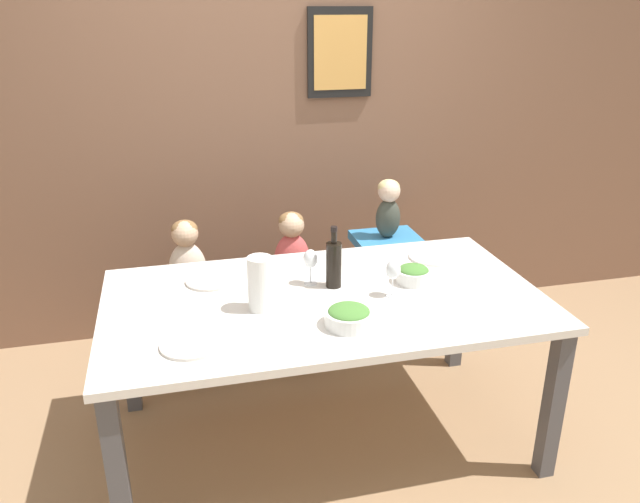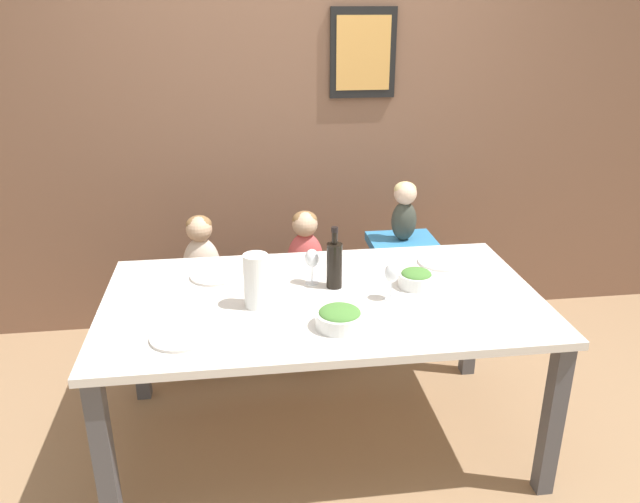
{
  "view_description": "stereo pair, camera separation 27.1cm",
  "coord_description": "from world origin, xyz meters",
  "px_view_note": "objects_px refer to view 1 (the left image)",
  "views": [
    {
      "loc": [
        -0.6,
        -2.36,
        1.95
      ],
      "look_at": [
        0.0,
        0.08,
        0.93
      ],
      "focal_mm": 35.0,
      "sensor_mm": 36.0,
      "label": 1
    },
    {
      "loc": [
        -0.34,
        -2.41,
        1.95
      ],
      "look_at": [
        0.0,
        0.08,
        0.93
      ],
      "focal_mm": 35.0,
      "sensor_mm": 36.0,
      "label": 2
    }
  ],
  "objects_px": {
    "chair_far_center": "(293,298)",
    "person_child_center": "(292,250)",
    "chair_far_left": "(191,309)",
    "wine_glass_near": "(393,271)",
    "wine_glass_far": "(310,260)",
    "dinner_plate_back_left": "(211,280)",
    "person_baby_right": "(388,204)",
    "wine_bottle": "(334,263)",
    "chair_right_highchair": "(386,261)",
    "paper_towel_roll": "(260,284)",
    "dinner_plate_back_right": "(432,257)",
    "person_child_left": "(187,259)",
    "salad_bowl_small": "(413,274)",
    "salad_bowl_large": "(349,316)",
    "dinner_plate_front_left": "(191,344)"
  },
  "relations": [
    {
      "from": "chair_far_center",
      "to": "person_child_center",
      "type": "relative_size",
      "value": 1.0
    },
    {
      "from": "chair_far_left",
      "to": "wine_glass_near",
      "type": "distance_m",
      "value": 1.28
    },
    {
      "from": "chair_far_left",
      "to": "wine_glass_far",
      "type": "bearing_deg",
      "value": -49.48
    },
    {
      "from": "chair_far_left",
      "to": "wine_glass_far",
      "type": "xyz_separation_m",
      "value": [
        0.53,
        -0.62,
        0.49
      ]
    },
    {
      "from": "wine_glass_far",
      "to": "dinner_plate_back_left",
      "type": "distance_m",
      "value": 0.47
    },
    {
      "from": "person_baby_right",
      "to": "wine_bottle",
      "type": "height_order",
      "value": "wine_bottle"
    },
    {
      "from": "chair_right_highchair",
      "to": "chair_far_left",
      "type": "bearing_deg",
      "value": 180.0
    },
    {
      "from": "chair_far_left",
      "to": "chair_far_center",
      "type": "distance_m",
      "value": 0.57
    },
    {
      "from": "person_baby_right",
      "to": "wine_bottle",
      "type": "relative_size",
      "value": 1.17
    },
    {
      "from": "paper_towel_roll",
      "to": "dinner_plate_back_right",
      "type": "height_order",
      "value": "paper_towel_roll"
    },
    {
      "from": "person_child_left",
      "to": "dinner_plate_back_right",
      "type": "height_order",
      "value": "person_child_left"
    },
    {
      "from": "person_child_left",
      "to": "salad_bowl_small",
      "type": "relative_size",
      "value": 2.77
    },
    {
      "from": "person_child_left",
      "to": "dinner_plate_back_left",
      "type": "xyz_separation_m",
      "value": [
        0.09,
        -0.49,
        0.09
      ]
    },
    {
      "from": "person_child_left",
      "to": "wine_glass_near",
      "type": "bearing_deg",
      "value": -44.35
    },
    {
      "from": "paper_towel_roll",
      "to": "wine_glass_near",
      "type": "bearing_deg",
      "value": -1.05
    },
    {
      "from": "chair_far_left",
      "to": "salad_bowl_large",
      "type": "bearing_deg",
      "value": -60.45
    },
    {
      "from": "person_child_center",
      "to": "salad_bowl_large",
      "type": "relative_size",
      "value": 2.27
    },
    {
      "from": "wine_bottle",
      "to": "wine_glass_far",
      "type": "bearing_deg",
      "value": 150.92
    },
    {
      "from": "chair_far_center",
      "to": "person_child_left",
      "type": "relative_size",
      "value": 1.0
    },
    {
      "from": "chair_far_left",
      "to": "dinner_plate_front_left",
      "type": "relative_size",
      "value": 1.93
    },
    {
      "from": "wine_bottle",
      "to": "person_baby_right",
      "type": "bearing_deg",
      "value": 53.62
    },
    {
      "from": "paper_towel_roll",
      "to": "dinner_plate_back_left",
      "type": "relative_size",
      "value": 1.02
    },
    {
      "from": "dinner_plate_front_left",
      "to": "person_child_center",
      "type": "bearing_deg",
      "value": 60.48
    },
    {
      "from": "salad_bowl_large",
      "to": "dinner_plate_back_right",
      "type": "height_order",
      "value": "salad_bowl_large"
    },
    {
      "from": "wine_glass_near",
      "to": "salad_bowl_large",
      "type": "xyz_separation_m",
      "value": [
        -0.26,
        -0.21,
        -0.08
      ]
    },
    {
      "from": "dinner_plate_back_left",
      "to": "dinner_plate_front_left",
      "type": "bearing_deg",
      "value": -102.09
    },
    {
      "from": "chair_right_highchair",
      "to": "dinner_plate_back_right",
      "type": "xyz_separation_m",
      "value": [
        0.07,
        -0.47,
        0.21
      ]
    },
    {
      "from": "person_child_center",
      "to": "paper_towel_roll",
      "type": "height_order",
      "value": "paper_towel_roll"
    },
    {
      "from": "person_baby_right",
      "to": "dinner_plate_back_left",
      "type": "relative_size",
      "value": 1.46
    },
    {
      "from": "wine_glass_near",
      "to": "dinner_plate_back_left",
      "type": "relative_size",
      "value": 0.72
    },
    {
      "from": "wine_bottle",
      "to": "dinner_plate_front_left",
      "type": "height_order",
      "value": "wine_bottle"
    },
    {
      "from": "paper_towel_roll",
      "to": "salad_bowl_large",
      "type": "distance_m",
      "value": 0.39
    },
    {
      "from": "dinner_plate_back_left",
      "to": "wine_bottle",
      "type": "bearing_deg",
      "value": -18.73
    },
    {
      "from": "paper_towel_roll",
      "to": "wine_glass_near",
      "type": "distance_m",
      "value": 0.57
    },
    {
      "from": "dinner_plate_back_right",
      "to": "chair_far_left",
      "type": "bearing_deg",
      "value": 158.21
    },
    {
      "from": "person_child_left",
      "to": "dinner_plate_back_right",
      "type": "bearing_deg",
      "value": -21.83
    },
    {
      "from": "person_baby_right",
      "to": "wine_glass_near",
      "type": "height_order",
      "value": "person_baby_right"
    },
    {
      "from": "person_child_center",
      "to": "person_baby_right",
      "type": "xyz_separation_m",
      "value": [
        0.55,
        0.0,
        0.22
      ]
    },
    {
      "from": "paper_towel_roll",
      "to": "salad_bowl_small",
      "type": "distance_m",
      "value": 0.73
    },
    {
      "from": "wine_glass_near",
      "to": "salad_bowl_large",
      "type": "distance_m",
      "value": 0.34
    },
    {
      "from": "person_child_center",
      "to": "person_baby_right",
      "type": "relative_size",
      "value": 1.32
    },
    {
      "from": "person_child_center",
      "to": "person_baby_right",
      "type": "distance_m",
      "value": 0.6
    },
    {
      "from": "wine_bottle",
      "to": "wine_glass_near",
      "type": "distance_m",
      "value": 0.27
    },
    {
      "from": "chair_far_center",
      "to": "dinner_plate_front_left",
      "type": "height_order",
      "value": "dinner_plate_front_left"
    },
    {
      "from": "chair_far_center",
      "to": "wine_bottle",
      "type": "xyz_separation_m",
      "value": [
        0.06,
        -0.67,
        0.49
      ]
    },
    {
      "from": "salad_bowl_large",
      "to": "dinner_plate_front_left",
      "type": "xyz_separation_m",
      "value": [
        -0.62,
        -0.01,
        -0.03
      ]
    },
    {
      "from": "person_child_left",
      "to": "person_baby_right",
      "type": "distance_m",
      "value": 1.14
    },
    {
      "from": "person_child_left",
      "to": "dinner_plate_back_left",
      "type": "relative_size",
      "value": 1.93
    },
    {
      "from": "wine_bottle",
      "to": "dinner_plate_back_right",
      "type": "bearing_deg",
      "value": 19.39
    },
    {
      "from": "wine_glass_far",
      "to": "dinner_plate_back_right",
      "type": "distance_m",
      "value": 0.68
    }
  ]
}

